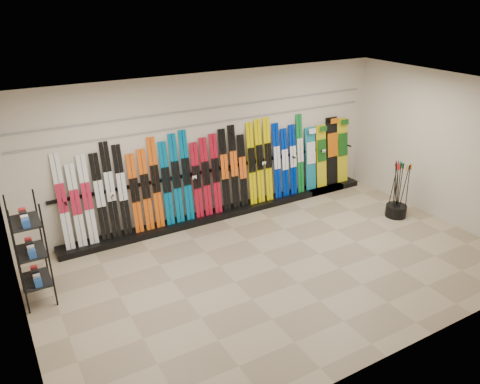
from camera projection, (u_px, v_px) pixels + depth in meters
floor at (279, 267)px, 8.15m from camera, size 8.00×8.00×0.00m
back_wall at (212, 147)px, 9.53m from camera, size 8.00×0.00×8.00m
left_wall at (13, 252)px, 5.71m from camera, size 0.00×5.00×5.00m
right_wall at (446, 149)px, 9.38m from camera, size 0.00×5.00×5.00m
ceiling at (286, 95)px, 6.95m from camera, size 8.00×8.00×0.00m
ski_rack_base at (228, 212)px, 10.04m from camera, size 8.00×0.40×0.12m
skis at (197, 177)px, 9.43m from camera, size 5.36×0.28×1.83m
snowboards at (328, 154)px, 11.03m from camera, size 1.25×0.25×1.60m
accessory_rack at (31, 251)px, 6.99m from camera, size 0.40×0.60×1.71m
pole_bin at (396, 211)px, 9.93m from camera, size 0.43×0.43×0.25m
ski_poles at (398, 190)px, 9.74m from camera, size 0.31×0.37×1.18m
slatwall_rail_0 at (212, 123)px, 9.32m from camera, size 7.60×0.02×0.03m
slatwall_rail_1 at (212, 108)px, 9.20m from camera, size 7.60×0.02×0.03m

